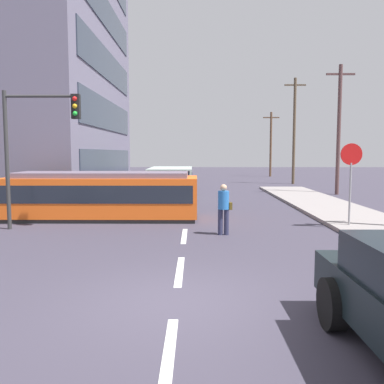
{
  "coord_description": "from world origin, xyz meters",
  "views": [
    {
      "loc": [
        0.35,
        -7.3,
        2.7
      ],
      "look_at": [
        0.24,
        7.86,
        1.26
      ],
      "focal_mm": 38.97,
      "sensor_mm": 36.0,
      "label": 1
    }
  ],
  "objects": [
    {
      "name": "ground_plane",
      "position": [
        0.0,
        10.0,
        0.0
      ],
      "size": [
        120.0,
        120.0,
        0.0
      ],
      "primitive_type": "plane",
      "color": "#3A3543"
    },
    {
      "name": "lane_stripe_0",
      "position": [
        0.0,
        -2.0,
        0.01
      ],
      "size": [
        0.16,
        2.4,
        0.01
      ],
      "primitive_type": "cube",
      "color": "silver",
      "rests_on": "ground"
    },
    {
      "name": "lane_stripe_1",
      "position": [
        0.0,
        2.0,
        0.01
      ],
      "size": [
        0.16,
        2.4,
        0.01
      ],
      "primitive_type": "cube",
      "color": "silver",
      "rests_on": "ground"
    },
    {
      "name": "lane_stripe_2",
      "position": [
        0.0,
        6.0,
        0.01
      ],
      "size": [
        0.16,
        2.4,
        0.01
      ],
      "primitive_type": "cube",
      "color": "silver",
      "rests_on": "ground"
    },
    {
      "name": "lane_stripe_3",
      "position": [
        0.0,
        15.54,
        0.01
      ],
      "size": [
        0.16,
        2.4,
        0.01
      ],
      "primitive_type": "cube",
      "color": "silver",
      "rests_on": "ground"
    },
    {
      "name": "lane_stripe_4",
      "position": [
        0.0,
        21.54,
        0.01
      ],
      "size": [
        0.16,
        2.4,
        0.01
      ],
      "primitive_type": "cube",
      "color": "silver",
      "rests_on": "ground"
    },
    {
      "name": "streetcar_tram",
      "position": [
        -3.43,
        9.54,
        0.98
      ],
      "size": [
        7.71,
        2.57,
        1.91
      ],
      "color": "orange",
      "rests_on": "ground"
    },
    {
      "name": "city_bus",
      "position": [
        -1.1,
        17.56,
        1.02
      ],
      "size": [
        2.59,
        5.08,
        1.79
      ],
      "color": "#A4B6AC",
      "rests_on": "ground"
    },
    {
      "name": "pedestrian_crossing",
      "position": [
        1.29,
        6.23,
        0.94
      ],
      "size": [
        0.47,
        0.36,
        1.67
      ],
      "color": "#2C2D4A",
      "rests_on": "ground"
    },
    {
      "name": "parked_sedan_mid",
      "position": [
        -5.22,
        13.5,
        0.62
      ],
      "size": [
        2.01,
        4.12,
        1.19
      ],
      "color": "#B5B7BD",
      "rests_on": "ground"
    },
    {
      "name": "parked_sedan_far",
      "position": [
        -4.83,
        19.26,
        0.62
      ],
      "size": [
        2.1,
        4.28,
        1.19
      ],
      "color": "#2D682A",
      "rests_on": "ground"
    },
    {
      "name": "stop_sign",
      "position": [
        5.83,
        7.38,
        2.19
      ],
      "size": [
        0.76,
        0.07,
        2.88
      ],
      "color": "gray",
      "rests_on": "sidewalk_curb_right"
    },
    {
      "name": "traffic_light_mast",
      "position": [
        -5.15,
        7.19,
        3.38
      ],
      "size": [
        2.67,
        0.33,
        4.82
      ],
      "color": "#333333",
      "rests_on": "ground"
    },
    {
      "name": "utility_pole_mid",
      "position": [
        9.5,
        19.52,
        4.29
      ],
      "size": [
        1.8,
        0.24,
        8.21
      ],
      "color": "brown",
      "rests_on": "ground"
    },
    {
      "name": "utility_pole_far",
      "position": [
        8.79,
        28.54,
        4.67
      ],
      "size": [
        1.8,
        0.24,
        8.97
      ],
      "color": "brown",
      "rests_on": "ground"
    },
    {
      "name": "utility_pole_distant",
      "position": [
        8.84,
        39.75,
        3.77
      ],
      "size": [
        1.8,
        0.24,
        7.18
      ],
      "color": "brown",
      "rests_on": "ground"
    }
  ]
}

